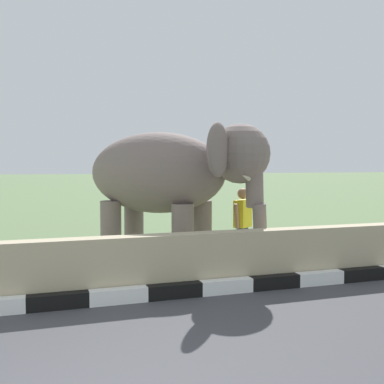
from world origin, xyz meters
TOP-DOWN VIEW (x-y plane):
  - striped_curb at (-0.35, 3.58)m, footprint 16.20×0.20m
  - barrier_parapet at (2.00, 3.88)m, footprint 28.00×0.36m
  - elephant at (2.47, 5.77)m, footprint 3.86×3.81m
  - person_handler at (3.98, 5.52)m, footprint 0.57×0.46m

SIDE VIEW (x-z plane):
  - striped_curb at x=-0.35m, z-range 0.00..0.24m
  - barrier_parapet at x=2.00m, z-range 0.00..1.00m
  - person_handler at x=3.98m, z-range 0.10..1.75m
  - elephant at x=2.47m, z-range 0.46..3.41m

